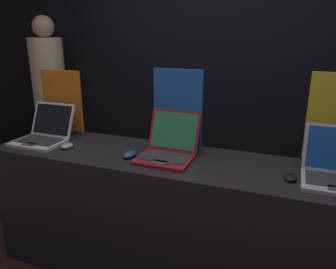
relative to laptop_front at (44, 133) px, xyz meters
name	(u,v)px	position (x,y,z in m)	size (l,w,h in m)	color
wall_back	(220,54)	(0.93, 1.37, 0.49)	(8.00, 0.05, 2.80)	black
display_counter	(168,218)	(0.93, 0.02, -0.49)	(2.34, 0.56, 0.86)	black
laptop_front	(44,133)	(0.00, 0.00, 0.00)	(0.34, 0.35, 0.25)	silver
mouse_front	(67,146)	(0.24, -0.06, -0.04)	(0.06, 0.10, 0.03)	#B2B2B7
promo_stand_front	(62,104)	(0.00, 0.23, 0.17)	(0.34, 0.07, 0.48)	black
laptop_middle	(169,148)	(0.93, 0.03, 0.00)	(0.33, 0.37, 0.26)	maroon
mouse_middle	(130,154)	(0.71, -0.06, -0.04)	(0.07, 0.12, 0.04)	navy
promo_stand_middle	(178,112)	(0.93, 0.20, 0.19)	(0.33, 0.07, 0.52)	black
mouse_back	(291,177)	(1.65, -0.05, -0.04)	(0.07, 0.10, 0.03)	black
person_bystander	(51,100)	(-0.75, 0.97, 0.00)	(0.33, 0.33, 1.76)	#282833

